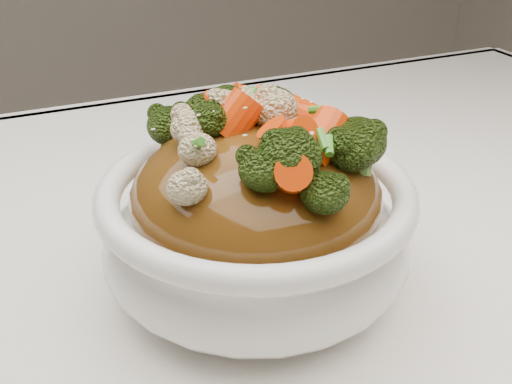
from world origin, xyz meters
name	(u,v)px	position (x,y,z in m)	size (l,w,h in m)	color
tablecloth	(254,288)	(0.00, 0.00, 0.73)	(1.20, 0.80, 0.04)	white
bowl	(256,232)	(-0.01, -0.02, 0.79)	(0.21, 0.21, 0.08)	white
sauce_base	(256,196)	(-0.01, -0.02, 0.82)	(0.17, 0.17, 0.09)	#53310E
carrots	(256,110)	(-0.01, -0.02, 0.88)	(0.17, 0.17, 0.05)	#E84007
broccoli	(256,112)	(-0.01, -0.02, 0.88)	(0.17, 0.17, 0.04)	black
cauliflower	(256,115)	(-0.01, -0.02, 0.88)	(0.17, 0.17, 0.04)	beige
scallions	(256,109)	(-0.01, -0.02, 0.88)	(0.13, 0.13, 0.02)	#35861F
sesame_seeds	(256,109)	(-0.01, -0.02, 0.88)	(0.15, 0.15, 0.01)	beige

